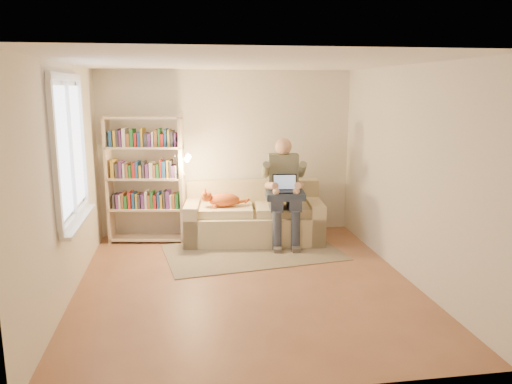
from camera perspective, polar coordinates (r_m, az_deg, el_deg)
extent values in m
plane|color=brown|center=(6.16, -1.19, -10.36)|extent=(4.50, 4.50, 0.00)
cube|color=white|center=(5.71, -1.30, 14.58)|extent=(4.00, 4.50, 0.02)
cube|color=silver|center=(5.89, -20.93, 1.01)|extent=(0.02, 4.50, 2.60)
cube|color=silver|center=(6.37, 16.92, 2.04)|extent=(0.02, 4.50, 2.60)
cube|color=silver|center=(8.01, -3.34, 4.44)|extent=(4.00, 0.02, 2.60)
cube|color=silver|center=(3.63, 3.39, -4.56)|extent=(4.00, 0.02, 2.60)
plane|color=white|center=(6.02, -20.51, 4.64)|extent=(0.00, 1.50, 1.50)
cube|color=white|center=(5.98, -20.96, 12.17)|extent=(0.05, 1.50, 0.08)
cube|color=white|center=(6.16, -19.89, -2.66)|extent=(0.05, 1.50, 0.08)
cube|color=white|center=(6.02, -20.41, 4.65)|extent=(0.04, 0.05, 1.50)
cube|color=white|center=(6.16, -19.49, -3.10)|extent=(0.12, 1.52, 0.04)
cube|color=#C6B58C|center=(7.73, -0.25, -4.00)|extent=(2.17, 1.15, 0.44)
cube|color=#C6B58C|center=(7.98, -0.36, -0.23)|extent=(2.09, 0.43, 0.45)
cube|color=#C6B58C|center=(7.72, -7.23, -3.39)|extent=(0.31, 0.95, 0.63)
cube|color=#C6B58C|center=(7.80, 6.66, -3.22)|extent=(0.31, 0.95, 0.63)
cube|color=beige|center=(7.60, -3.77, -2.10)|extent=(0.95, 0.71, 0.13)
cube|color=beige|center=(7.64, 3.28, -2.03)|extent=(0.95, 0.71, 0.13)
cube|color=#696C57|center=(7.62, 3.12, 2.05)|extent=(0.47, 0.29, 0.62)
sphere|color=tan|center=(7.54, 3.17, 5.23)|extent=(0.25, 0.25, 0.25)
cube|color=#343B4A|center=(7.39, 2.27, -1.18)|extent=(0.23, 0.52, 0.19)
cube|color=#343B4A|center=(7.42, 4.35, -1.15)|extent=(0.23, 0.52, 0.19)
cylinder|color=#343B4A|center=(7.25, 2.41, -4.48)|extent=(0.13, 0.13, 0.59)
cylinder|color=#343B4A|center=(7.28, 4.54, -4.44)|extent=(0.13, 0.13, 0.59)
ellipsoid|color=orange|center=(7.53, -3.79, -0.95)|extent=(0.49, 0.29, 0.21)
sphere|color=orange|center=(7.49, -5.83, -0.50)|extent=(0.16, 0.16, 0.16)
cylinder|color=orange|center=(7.59, -1.93, -1.14)|extent=(0.23, 0.07, 0.06)
cube|color=#253141|center=(7.36, 3.79, -0.36)|extent=(0.61, 0.52, 0.10)
cube|color=black|center=(7.30, 3.83, 0.04)|extent=(0.38, 0.28, 0.02)
cube|color=black|center=(7.41, 3.73, 1.14)|extent=(0.36, 0.10, 0.24)
plane|color=#8CA5CC|center=(7.41, 3.73, 1.14)|extent=(0.33, 0.09, 0.32)
cube|color=beige|center=(7.84, -16.47, 1.33)|extent=(0.09, 0.29, 1.93)
cube|color=beige|center=(7.59, -8.45, 1.36)|extent=(0.09, 0.29, 1.93)
cube|color=beige|center=(7.91, -12.23, -5.17)|extent=(1.18, 0.47, 0.03)
cube|color=beige|center=(7.79, -12.38, -1.86)|extent=(1.18, 0.47, 0.03)
cube|color=beige|center=(7.69, -12.53, 1.54)|extent=(1.18, 0.47, 0.03)
cube|color=beige|center=(7.62, -12.69, 5.01)|extent=(1.18, 0.47, 0.03)
cube|color=beige|center=(7.59, -12.84, 8.30)|extent=(1.18, 0.47, 0.03)
cube|color=silver|center=(7.76, -12.42, -0.92)|extent=(1.00, 0.38, 0.23)
cube|color=#995933|center=(7.67, -12.57, 2.50)|extent=(1.00, 0.38, 0.23)
cube|color=#267233|center=(7.61, -12.73, 5.99)|extent=(1.00, 0.38, 0.23)
cylinder|color=silver|center=(7.59, -9.09, 1.83)|extent=(0.10, 0.10, 0.04)
cone|color=silver|center=(7.40, -8.04, 3.89)|extent=(0.15, 0.17, 0.16)
cube|color=gray|center=(7.23, -0.36, -6.88)|extent=(2.65, 1.80, 0.01)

